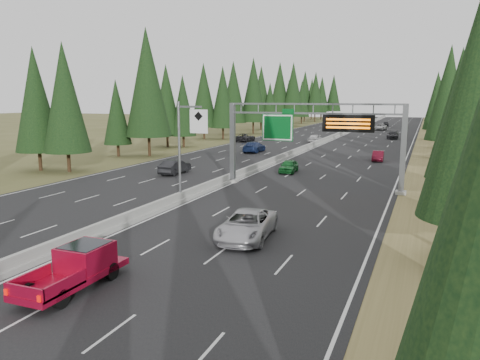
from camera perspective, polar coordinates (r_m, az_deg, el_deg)
name	(u,v)px	position (r m, az deg, el deg)	size (l,w,h in m)	color
road	(324,143)	(89.39, 10.17, 4.49)	(32.00, 260.00, 0.08)	black
shoulder_right	(425,146)	(87.55, 21.66, 3.83)	(3.60, 260.00, 0.06)	olive
shoulder_left	(236,140)	(94.61, -0.48, 4.94)	(3.60, 260.00, 0.06)	#494A22
median_barrier	(324,141)	(89.36, 10.17, 4.73)	(0.70, 260.00, 0.85)	gray
sign_gantry	(319,132)	(43.13, 9.64, 5.75)	(16.75, 0.98, 7.80)	slate
hov_sign_pole	(186,145)	(36.74, -6.65, 4.26)	(2.80, 0.50, 8.00)	slate
tree_row_right	(462,93)	(75.72, 25.42, 9.57)	(11.01, 240.99, 18.44)	black
tree_row_left	(198,90)	(88.08, -5.14, 10.81)	(11.91, 243.46, 18.94)	black
silver_minivan	(247,225)	(27.88, 0.82, -5.51)	(2.73, 5.92, 1.65)	#B2B1B6
red_pickup	(79,264)	(22.22, -19.01, -9.69)	(1.96, 5.50, 1.79)	black
car_ahead_green	(289,166)	(52.79, 5.96, 1.70)	(1.69, 4.19, 1.43)	#155F25
car_ahead_dkred	(378,156)	(64.74, 16.48, 2.83)	(1.41, 4.04, 1.33)	#4E0B19
car_ahead_dkgrey	(393,135)	(101.10, 18.13, 5.24)	(2.17, 5.34, 1.55)	black
car_ahead_white	(381,127)	(127.76, 16.78, 6.21)	(2.64, 5.73, 1.59)	#BABABA
car_ahead_far	(386,124)	(146.36, 17.36, 6.57)	(1.64, 4.08, 1.39)	black
car_onc_near	(175,167)	(51.99, -7.95, 1.60)	(1.65, 4.73, 1.56)	black
car_onc_blue	(254,147)	(72.28, 1.73, 4.07)	(2.30, 5.67, 1.64)	navy
car_onc_white	(315,138)	(88.97, 9.14, 5.03)	(1.85, 4.61, 1.57)	silver
car_onc_far	(245,138)	(90.16, 0.64, 5.20)	(2.50, 5.42, 1.51)	black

